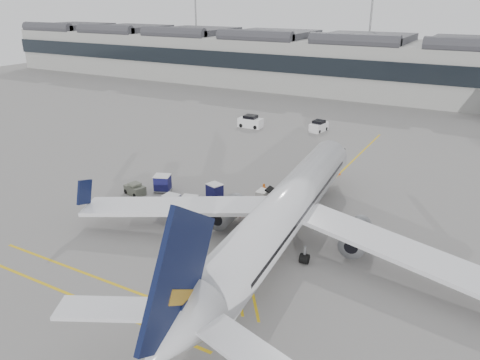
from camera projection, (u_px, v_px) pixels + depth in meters
The scene contains 17 objects.
ground at pixel (167, 222), 43.71m from camera, with size 220.00×220.00×0.00m, color gray.
terminal at pixel (373, 65), 99.85m from camera, with size 200.00×20.45×12.40m.
light_masts at pixel (385, 21), 108.99m from camera, with size 113.00×0.60×25.45m.
apron_markings at pixel (307, 205), 47.26m from camera, with size 0.25×60.00×0.01m, color gold.
airliner_main at pixel (283, 213), 38.37m from camera, with size 36.30×39.81×10.59m.
belt_loader at pixel (273, 202), 46.43m from camera, with size 5.25×1.98×2.13m.
baggage_cart_a at pixel (190, 204), 45.40m from camera, with size 1.87×1.67×1.68m.
baggage_cart_b at pixel (215, 191), 48.51m from camera, with size 1.89×1.70×1.66m.
baggage_cart_c at pixel (163, 183), 50.30m from camera, with size 2.19×2.01×1.87m.
baggage_cart_d at pixel (172, 203), 45.68m from camera, with size 1.63×1.35×1.70m.
ramp_agent_a at pixel (264, 191), 48.77m from camera, with size 0.57×0.37×1.56m, color orange.
ramp_agent_b at pixel (241, 209), 44.54m from camera, with size 0.82×0.64×1.69m, color #FF4F0D.
pushback_tug at pixel (135, 189), 49.77m from camera, with size 2.51×1.87×1.26m.
safety_cone_nose at pixel (339, 172), 55.31m from camera, with size 0.41×0.41×0.57m, color #F24C0A.
safety_cone_engine at pixel (348, 237), 40.54m from camera, with size 0.33×0.33×0.45m, color #F24C0A.
service_van_left at pixel (251, 122), 75.44m from camera, with size 3.87×2.01×1.97m.
service_van_mid at pixel (319, 126), 73.21m from camera, with size 2.15×3.57×1.73m.
Camera 1 is at (25.24, -30.85, 19.61)m, focal length 35.00 mm.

